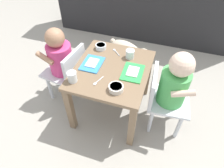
# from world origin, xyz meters

# --- Properties ---
(ground_plane) EXTENTS (7.00, 7.00, 0.00)m
(ground_plane) POSITION_xyz_m (0.00, 0.00, 0.00)
(ground_plane) COLOR #9E998E
(dining_table) EXTENTS (0.52, 0.59, 0.44)m
(dining_table) POSITION_xyz_m (0.00, 0.00, 0.37)
(dining_table) COLOR #7A6047
(dining_table) RESTS_ON ground
(seated_child_left) EXTENTS (0.31, 0.31, 0.65)m
(seated_child_left) POSITION_xyz_m (-0.42, 0.03, 0.41)
(seated_child_left) COLOR silver
(seated_child_left) RESTS_ON ground
(seated_child_right) EXTENTS (0.30, 0.30, 0.68)m
(seated_child_right) POSITION_xyz_m (0.42, -0.01, 0.42)
(seated_child_right) COLOR silver
(seated_child_right) RESTS_ON ground
(dog) EXTENTS (0.44, 0.29, 0.30)m
(dog) POSITION_xyz_m (-0.02, 0.55, 0.21)
(dog) COLOR beige
(dog) RESTS_ON ground
(food_tray_left) EXTENTS (0.14, 0.18, 0.02)m
(food_tray_left) POSITION_xyz_m (-0.15, -0.00, 0.45)
(food_tray_left) COLOR #388CD8
(food_tray_left) RESTS_ON dining_table
(food_tray_right) EXTENTS (0.14, 0.19, 0.02)m
(food_tray_right) POSITION_xyz_m (0.15, -0.00, 0.45)
(food_tray_right) COLOR green
(food_tray_right) RESTS_ON dining_table
(water_cup_left) EXTENTS (0.06, 0.06, 0.06)m
(water_cup_left) POSITION_xyz_m (0.09, 0.16, 0.47)
(water_cup_left) COLOR white
(water_cup_left) RESTS_ON dining_table
(water_cup_right) EXTENTS (0.06, 0.06, 0.07)m
(water_cup_right) POSITION_xyz_m (-0.20, -0.20, 0.48)
(water_cup_right) COLOR white
(water_cup_right) RESTS_ON dining_table
(veggie_bowl_near) EXTENTS (0.08, 0.08, 0.04)m
(veggie_bowl_near) POSITION_xyz_m (-0.16, 0.20, 0.46)
(veggie_bowl_near) COLOR white
(veggie_bowl_near) RESTS_ON dining_table
(cereal_bowl_right_side) EXTENTS (0.09, 0.09, 0.04)m
(cereal_bowl_right_side) POSITION_xyz_m (0.09, -0.19, 0.46)
(cereal_bowl_right_side) COLOR silver
(cereal_bowl_right_side) RESTS_ON dining_table
(spoon_by_left_tray) EXTENTS (0.08, 0.08, 0.01)m
(spoon_by_left_tray) POSITION_xyz_m (-0.03, 0.19, 0.45)
(spoon_by_left_tray) COLOR silver
(spoon_by_left_tray) RESTS_ON dining_table
(spoon_by_right_tray) EXTENTS (0.05, 0.10, 0.01)m
(spoon_by_right_tray) POSITION_xyz_m (-0.05, -0.16, 0.45)
(spoon_by_right_tray) COLOR silver
(spoon_by_right_tray) RESTS_ON dining_table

